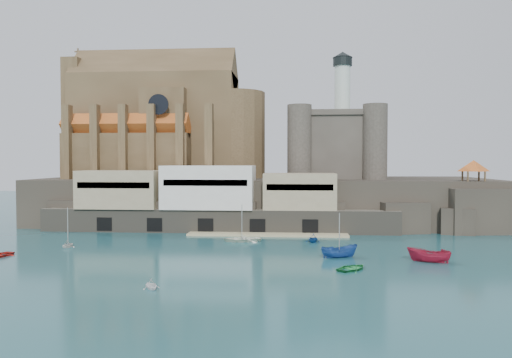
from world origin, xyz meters
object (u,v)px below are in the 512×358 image
object	(u,v)px
pavilion	(474,167)
boat_2	(339,257)
boat_1	(151,288)
church	(164,127)
castle_keep	(334,142)

from	to	relation	value
pavilion	boat_2	xyz separation A→B (m)	(-28.46, -28.59, -12.73)
boat_1	church	bearing A→B (deg)	70.16
castle_keep	boat_1	world-z (taller)	castle_keep
church	boat_2	world-z (taller)	church
pavilion	boat_1	size ratio (longest dim) A/B	2.41
castle_keep	boat_2	xyz separation A→B (m)	(-2.54, -43.67, -18.31)
pavilion	boat_2	distance (m)	42.30
castle_keep	boat_1	bearing A→B (deg)	-111.22
church	boat_2	size ratio (longest dim) A/B	8.40
church	pavilion	world-z (taller)	church
church	pavilion	distance (m)	68.65
church	castle_keep	bearing A→B (deg)	-1.11
church	castle_keep	size ratio (longest dim) A/B	1.60
church	pavilion	size ratio (longest dim) A/B	7.34
castle_keep	boat_2	distance (m)	47.42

